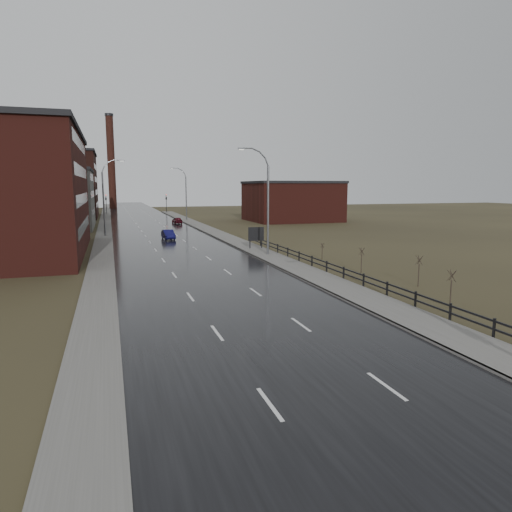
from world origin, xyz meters
TOP-DOWN VIEW (x-y plane):
  - ground at (0.00, 0.00)m, footprint 320.00×320.00m
  - road at (0.00, 60.00)m, footprint 14.00×300.00m
  - sidewalk_right at (8.60, 35.00)m, footprint 3.20×180.00m
  - curb_right at (7.08, 35.00)m, footprint 0.16×180.00m
  - sidewalk_left at (-8.20, 60.00)m, footprint 2.40×260.00m
  - warehouse_mid at (-17.99, 78.00)m, footprint 16.32×20.40m
  - warehouse_far at (-22.99, 108.00)m, footprint 26.52×24.48m
  - building_right at (30.30, 82.00)m, footprint 18.36×16.32m
  - smokestack at (-6.00, 150.00)m, footprint 2.70×2.70m
  - streetlight_right_mid at (8.50, 36.00)m, footprint 3.36×0.28m
  - streetlight_left at (-7.70, 62.00)m, footprint 3.36×0.28m
  - streetlight_right_far at (8.50, 90.00)m, footprint 3.36×0.28m
  - guardrail at (10.30, 18.31)m, footprint 0.10×53.05m
  - shrub_c at (12.40, 12.44)m, footprint 0.57×0.60m
  - shrub_d at (14.49, 18.24)m, footprint 0.55×0.58m
  - shrub_e at (13.20, 24.21)m, footprint 0.53×0.56m
  - shrub_f at (13.33, 32.10)m, footprint 0.41×0.43m
  - billboard at (9.10, 41.10)m, footprint 1.93×0.17m
  - traffic_light_left at (-8.00, 120.00)m, footprint 0.58×2.73m
  - traffic_light_right at (8.00, 120.00)m, footprint 0.58×2.73m
  - car_near at (0.49, 54.66)m, footprint 1.62×4.06m
  - car_far at (5.50, 81.40)m, footprint 1.80×3.93m

SIDE VIEW (x-z plane):
  - ground at x=0.00m, z-range 0.00..0.00m
  - road at x=0.00m, z-range 0.00..0.06m
  - sidewalk_left at x=-8.20m, z-range 0.00..0.12m
  - sidewalk_right at x=8.60m, z-range 0.00..0.18m
  - curb_right at x=7.08m, z-range 0.00..0.18m
  - car_far at x=5.50m, z-range 0.00..1.31m
  - car_near at x=0.49m, z-range 0.00..1.31m
  - guardrail at x=10.30m, z-range 0.16..1.26m
  - shrub_f at x=13.33m, z-range 0.05..1.74m
  - shrub_e at x=13.20m, z-range 0.07..2.29m
  - shrub_d at x=14.49m, z-range 0.07..2.41m
  - shrub_c at x=12.40m, z-range 0.07..2.47m
  - billboard at x=9.10m, z-range 0.44..3.10m
  - building_right at x=30.30m, z-range 0.01..8.51m
  - traffic_light_left at x=-8.00m, z-range 1.95..7.25m
  - traffic_light_right at x=8.00m, z-range 1.95..7.25m
  - warehouse_mid at x=-17.99m, z-range 0.01..10.51m
  - streetlight_right_mid at x=8.50m, z-range 0.16..11.51m
  - streetlight_left at x=-7.70m, z-range 0.16..11.51m
  - streetlight_right_far at x=8.50m, z-range 0.16..11.51m
  - warehouse_far at x=-22.99m, z-range 0.01..15.51m
  - smokestack at x=-6.00m, z-range 0.15..30.85m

